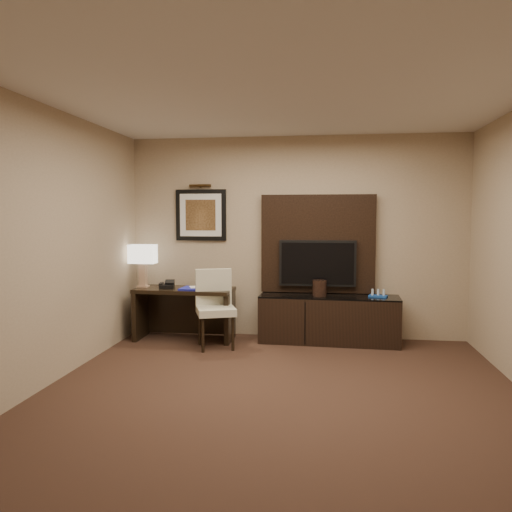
% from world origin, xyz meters
% --- Properties ---
extents(floor, '(4.50, 5.00, 0.01)m').
position_xyz_m(floor, '(0.00, 0.00, -0.01)').
color(floor, '#342017').
rests_on(floor, ground).
extents(ceiling, '(4.50, 5.00, 0.01)m').
position_xyz_m(ceiling, '(0.00, 0.00, 2.70)').
color(ceiling, silver).
rests_on(ceiling, wall_back).
extents(wall_back, '(4.50, 0.01, 2.70)m').
position_xyz_m(wall_back, '(0.00, 2.50, 1.35)').
color(wall_back, tan).
rests_on(wall_back, floor).
extents(wall_front, '(4.50, 0.01, 2.70)m').
position_xyz_m(wall_front, '(0.00, -2.50, 1.35)').
color(wall_front, tan).
rests_on(wall_front, floor).
extents(wall_left, '(0.01, 5.00, 2.70)m').
position_xyz_m(wall_left, '(-2.25, 0.00, 1.35)').
color(wall_left, tan).
rests_on(wall_left, floor).
extents(desk, '(1.30, 0.60, 0.69)m').
position_xyz_m(desk, '(-1.44, 2.11, 0.34)').
color(desk, black).
rests_on(desk, floor).
extents(credenza, '(1.80, 0.56, 0.61)m').
position_xyz_m(credenza, '(0.45, 2.20, 0.31)').
color(credenza, black).
rests_on(credenza, floor).
extents(tv_wall_panel, '(1.50, 0.12, 1.30)m').
position_xyz_m(tv_wall_panel, '(0.30, 2.44, 1.27)').
color(tv_wall_panel, black).
rests_on(tv_wall_panel, wall_back).
extents(tv, '(1.00, 0.08, 0.60)m').
position_xyz_m(tv, '(0.30, 2.34, 1.02)').
color(tv, black).
rests_on(tv, tv_wall_panel).
extents(artwork, '(0.70, 0.04, 0.70)m').
position_xyz_m(artwork, '(-1.30, 2.48, 1.65)').
color(artwork, black).
rests_on(artwork, wall_back).
extents(picture_light, '(0.04, 0.04, 0.30)m').
position_xyz_m(picture_light, '(-1.30, 2.44, 2.05)').
color(picture_light, '#402C14').
rests_on(picture_light, wall_back).
extents(desk_chair, '(0.61, 0.65, 0.96)m').
position_xyz_m(desk_chair, '(-0.94, 1.75, 0.48)').
color(desk_chair, beige).
rests_on(desk_chair, floor).
extents(table_lamp, '(0.37, 0.22, 0.59)m').
position_xyz_m(table_lamp, '(-2.02, 2.15, 0.98)').
color(table_lamp, tan).
rests_on(table_lamp, desk).
extents(desk_phone, '(0.21, 0.19, 0.09)m').
position_xyz_m(desk_phone, '(-1.67, 2.06, 0.73)').
color(desk_phone, black).
rests_on(desk_phone, desk).
extents(blue_folder, '(0.26, 0.34, 0.02)m').
position_xyz_m(blue_folder, '(-1.34, 2.04, 0.70)').
color(blue_folder, '#181DA0').
rests_on(blue_folder, desk).
extents(book, '(0.16, 0.08, 0.22)m').
position_xyz_m(book, '(-1.36, 2.08, 0.80)').
color(book, tan).
rests_on(book, desk).
extents(ice_bucket, '(0.22, 0.22, 0.20)m').
position_xyz_m(ice_bucket, '(0.33, 2.17, 0.72)').
color(ice_bucket, black).
rests_on(ice_bucket, credenza).
extents(minibar_tray, '(0.25, 0.19, 0.08)m').
position_xyz_m(minibar_tray, '(1.07, 2.20, 0.65)').
color(minibar_tray, '#18479F').
rests_on(minibar_tray, credenza).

